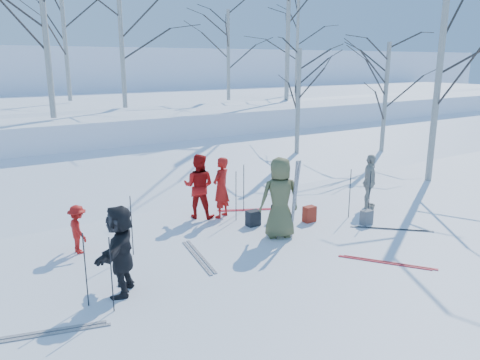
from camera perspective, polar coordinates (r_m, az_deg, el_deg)
ground at (r=10.66m, az=4.49°, el=-8.47°), size 120.00×120.00×0.00m
snow_ramp at (r=16.42m, az=-10.61°, el=0.08°), size 70.00×9.49×4.12m
snow_plateau at (r=25.66m, az=-19.53°, el=6.52°), size 70.00×18.00×2.20m
far_hill at (r=46.18m, az=-26.21°, el=10.25°), size 90.00×30.00×6.00m
skier_olive_center at (r=11.11m, az=4.88°, el=-2.17°), size 1.12×0.93×1.95m
skier_red_north at (r=12.54m, az=-2.31°, el=-0.92°), size 0.72×0.62×1.65m
skier_redor_behind at (r=12.55m, az=-5.05°, el=-0.75°), size 1.07×1.06×1.74m
skier_red_seated at (r=10.88m, az=-19.14°, el=-5.69°), size 0.46×0.73×1.09m
skier_cream_east at (r=13.82m, az=15.51°, el=-0.19°), size 0.97×0.85×1.57m
skier_grey_west at (r=8.73m, az=-14.38°, el=-8.25°), size 1.29×1.56×1.67m
dog at (r=12.33m, az=5.03°, el=-4.10°), size 0.60×0.55×0.47m
upright_ski_left at (r=11.08m, az=6.61°, el=-2.41°), size 0.09×0.16×1.90m
upright_ski_right at (r=11.13m, az=6.75°, el=-2.33°), size 0.14×0.23×1.89m
ski_pair_a at (r=10.44m, az=17.45°, el=-9.58°), size 1.98×2.09×0.02m
ski_pair_b at (r=8.24m, az=-22.63°, el=-16.84°), size 1.18×2.00×0.02m
ski_pair_c at (r=10.29m, az=-5.07°, el=-9.29°), size 0.86×1.97×0.02m
ski_pair_d at (r=13.34m, az=1.55°, el=-3.63°), size 1.71×2.06×0.02m
ski_pair_e at (r=12.44m, az=17.97°, el=-5.71°), size 2.10×2.10×0.02m
ski_pole_a at (r=12.87m, az=13.24°, el=-1.62°), size 0.02×0.02×1.34m
ski_pole_b at (r=12.30m, az=-0.49°, el=-1.97°), size 0.02×0.02×1.34m
ski_pole_c at (r=12.79m, az=15.49°, el=-1.87°), size 0.02×0.02×1.34m
ski_pole_d at (r=8.89m, az=-14.31°, el=-8.99°), size 0.02×0.02×1.34m
ski_pole_e at (r=8.21m, az=-15.39°, el=-11.10°), size 0.02×0.02×1.34m
ski_pole_f at (r=13.07m, az=0.46°, el=-0.98°), size 0.02×0.02×1.34m
ski_pole_g at (r=8.51m, az=-18.31°, el=-10.38°), size 0.02×0.02×1.34m
ski_pole_h at (r=10.40m, az=-13.07°, el=-5.45°), size 0.02×0.02×1.34m
backpack_red at (r=12.46m, az=8.46°, el=-4.13°), size 0.32×0.22×0.42m
backpack_grey at (r=12.57m, az=15.17°, el=-4.42°), size 0.30×0.20×0.38m
backpack_dark at (r=12.05m, az=1.61°, el=-4.67°), size 0.34×0.24×0.40m
birch_plateau_b at (r=20.53m, az=-14.28°, el=16.38°), size 4.53×4.53×5.62m
birch_plateau_c at (r=24.90m, az=-20.60°, el=16.17°), size 4.94×4.94×6.21m
birch_plateau_d at (r=23.93m, az=-1.43°, el=14.92°), size 3.64×3.64×4.34m
birch_plateau_e at (r=17.58m, az=-22.75°, el=17.33°), size 5.03×5.03×6.33m
birch_plateau_f at (r=24.47m, az=5.91°, el=18.98°), size 6.12×6.12×7.88m
birch_plateau_h at (r=29.48m, az=7.00°, el=16.00°), size 4.57×4.57×5.67m
birch_edge_b at (r=17.44m, az=23.08°, el=11.80°), size 5.77×5.77×7.38m
birch_edge_c at (r=20.67m, az=17.26°, el=9.02°), size 4.01×4.01×4.87m
birch_edge_e at (r=18.28m, az=7.07°, el=8.47°), size 3.80×3.80×4.58m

